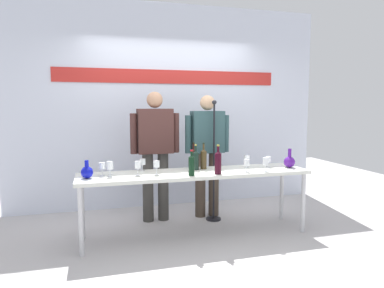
{
  "coord_description": "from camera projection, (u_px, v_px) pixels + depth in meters",
  "views": [
    {
      "loc": [
        -1.12,
        -3.83,
        1.52
      ],
      "look_at": [
        0.0,
        0.15,
        1.06
      ],
      "focal_mm": 32.88,
      "sensor_mm": 36.0,
      "label": 1
    }
  ],
  "objects": [
    {
      "name": "ground_plane",
      "position": [
        195.0,
        235.0,
        4.13
      ],
      "size": [
        10.0,
        10.0,
        0.0
      ],
      "primitive_type": "plane",
      "color": "#B5B0B0"
    },
    {
      "name": "back_wall",
      "position": [
        170.0,
        106.0,
        5.3
      ],
      "size": [
        4.72,
        0.11,
        3.0
      ],
      "color": "silver",
      "rests_on": "ground"
    },
    {
      "name": "display_table",
      "position": [
        196.0,
        177.0,
        4.05
      ],
      "size": [
        2.66,
        0.6,
        0.75
      ],
      "color": "silver",
      "rests_on": "ground"
    },
    {
      "name": "decanter_blue_left",
      "position": [
        87.0,
        172.0,
        3.67
      ],
      "size": [
        0.13,
        0.13,
        0.19
      ],
      "color": "#0D14B3",
      "rests_on": "display_table"
    },
    {
      "name": "decanter_blue_right",
      "position": [
        289.0,
        161.0,
        4.32
      ],
      "size": [
        0.14,
        0.14,
        0.23
      ],
      "color": "#501A8E",
      "rests_on": "display_table"
    },
    {
      "name": "presenter_left",
      "position": [
        155.0,
        147.0,
        4.55
      ],
      "size": [
        0.64,
        0.22,
        1.69
      ],
      "color": "#363430",
      "rests_on": "ground"
    },
    {
      "name": "presenter_right",
      "position": [
        207.0,
        148.0,
        4.75
      ],
      "size": [
        0.62,
        0.22,
        1.65
      ],
      "color": "#40342A",
      "rests_on": "ground"
    },
    {
      "name": "wine_bottle_0",
      "position": [
        194.0,
        158.0,
        4.26
      ],
      "size": [
        0.07,
        0.07,
        0.31
      ],
      "color": "black",
      "rests_on": "display_table"
    },
    {
      "name": "wine_bottle_1",
      "position": [
        204.0,
        158.0,
        4.21
      ],
      "size": [
        0.07,
        0.07,
        0.32
      ],
      "color": "#43341A",
      "rests_on": "display_table"
    },
    {
      "name": "wine_bottle_2",
      "position": [
        218.0,
        162.0,
        3.9
      ],
      "size": [
        0.08,
        0.08,
        0.33
      ],
      "color": "#330817",
      "rests_on": "display_table"
    },
    {
      "name": "wine_bottle_3",
      "position": [
        196.0,
        160.0,
        4.16
      ],
      "size": [
        0.07,
        0.07,
        0.3
      ],
      "color": "black",
      "rests_on": "display_table"
    },
    {
      "name": "wine_bottle_4",
      "position": [
        192.0,
        165.0,
        3.81
      ],
      "size": [
        0.07,
        0.07,
        0.28
      ],
      "color": "black",
      "rests_on": "display_table"
    },
    {
      "name": "wine_glass_left_0",
      "position": [
        110.0,
        166.0,
        3.85
      ],
      "size": [
        0.06,
        0.06,
        0.14
      ],
      "color": "white",
      "rests_on": "display_table"
    },
    {
      "name": "wine_glass_left_1",
      "position": [
        110.0,
        166.0,
        3.74
      ],
      "size": [
        0.06,
        0.06,
        0.17
      ],
      "color": "white",
      "rests_on": "display_table"
    },
    {
      "name": "wine_glass_left_2",
      "position": [
        138.0,
        165.0,
        3.83
      ],
      "size": [
        0.07,
        0.07,
        0.16
      ],
      "color": "white",
      "rests_on": "display_table"
    },
    {
      "name": "wine_glass_left_3",
      "position": [
        102.0,
        166.0,
        3.81
      ],
      "size": [
        0.07,
        0.07,
        0.14
      ],
      "color": "white",
      "rests_on": "display_table"
    },
    {
      "name": "wine_glass_left_4",
      "position": [
        157.0,
        164.0,
        3.87
      ],
      "size": [
        0.07,
        0.07,
        0.16
      ],
      "color": "white",
      "rests_on": "display_table"
    },
    {
      "name": "wine_glass_left_5",
      "position": [
        142.0,
        162.0,
        4.09
      ],
      "size": [
        0.07,
        0.07,
        0.14
      ],
      "color": "white",
      "rests_on": "display_table"
    },
    {
      "name": "wine_glass_right_0",
      "position": [
        268.0,
        159.0,
        4.34
      ],
      "size": [
        0.07,
        0.07,
        0.14
      ],
      "color": "white",
      "rests_on": "display_table"
    },
    {
      "name": "wine_glass_right_1",
      "position": [
        247.0,
        163.0,
        4.04
      ],
      "size": [
        0.07,
        0.07,
        0.15
      ],
      "color": "white",
      "rests_on": "display_table"
    },
    {
      "name": "wine_glass_right_2",
      "position": [
        266.0,
        162.0,
        4.05
      ],
      "size": [
        0.07,
        0.07,
        0.16
      ],
      "color": "white",
      "rests_on": "display_table"
    },
    {
      "name": "wine_glass_right_3",
      "position": [
        247.0,
        159.0,
        4.33
      ],
      "size": [
        0.07,
        0.07,
        0.15
      ],
      "color": "white",
      "rests_on": "display_table"
    },
    {
      "name": "microphone_stand",
      "position": [
        214.0,
        180.0,
        4.62
      ],
      "size": [
        0.2,
        0.2,
        1.58
      ],
      "color": "black",
      "rests_on": "ground"
    }
  ]
}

